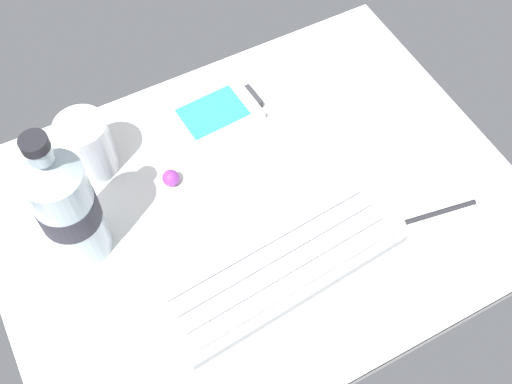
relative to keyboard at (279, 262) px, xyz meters
The scene contains 7 objects.
ground_plane 8.62cm from the keyboard, 80.17° to the left, with size 64.00×48.00×2.80cm.
keyboard is the anchor object (origin of this frame).
handheld_device 23.45cm from the keyboard, 83.04° to the left, with size 13.16×8.40×1.50cm.
juice_cup 27.69cm from the keyboard, 121.20° to the left, with size 6.40×6.40×8.50cm.
water_bottle 24.71cm from the keyboard, 145.22° to the left, with size 6.73×6.73×20.80cm.
trackball_mouse 17.67cm from the keyboard, 111.55° to the left, with size 2.20×2.20×2.20cm, color purple.
stylus_pen 21.28cm from the keyboard, ahead, with size 0.70×0.70×9.50cm, color #26262B.
Camera 1 is at (-18.38, -34.65, 66.14)cm, focal length 43.44 mm.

